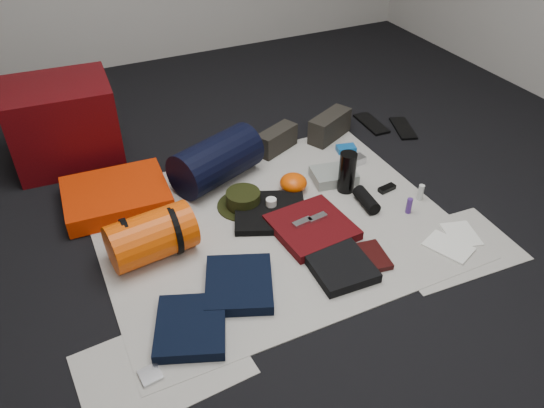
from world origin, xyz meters
name	(u,v)px	position (x,y,z in m)	size (l,w,h in m)	color
floor	(273,226)	(0.00, 0.00, -0.01)	(4.50, 4.50, 0.02)	black
newspaper_mat	(273,224)	(0.00, 0.00, 0.00)	(1.60, 1.30, 0.01)	silver
newspaper_sheet_front_left	(162,365)	(-0.70, -0.55, 0.00)	(0.58, 0.40, 0.00)	silver
newspaper_sheet_front_right	(451,248)	(0.65, -0.50, 0.00)	(0.58, 0.40, 0.00)	silver
red_cabinet	(64,123)	(-0.77, 1.02, 0.22)	(0.54, 0.45, 0.45)	#4A0508
sleeping_pad	(116,195)	(-0.63, 0.48, 0.05)	(0.50, 0.41, 0.09)	red
stuff_sack	(151,236)	(-0.57, 0.02, 0.11)	(0.21, 0.21, 0.36)	#E04703
sack_strap_left	(128,243)	(-0.67, 0.02, 0.11)	(0.22, 0.22, 0.03)	black
sack_strap_right	(174,230)	(-0.47, 0.02, 0.11)	(0.22, 0.22, 0.03)	black
navy_duffel	(216,160)	(-0.11, 0.45, 0.13)	(0.24, 0.24, 0.47)	black
boonie_brim	(243,205)	(-0.07, 0.19, 0.01)	(0.26, 0.26, 0.01)	black
boonie_crown	(243,199)	(-0.07, 0.19, 0.05)	(0.17, 0.17, 0.07)	black
hiking_boot_left	(277,140)	(0.31, 0.60, 0.07)	(0.26, 0.10, 0.13)	#28251F
hiking_boot_right	(330,126)	(0.66, 0.60, 0.08)	(0.30, 0.11, 0.15)	#28251F
flip_flop_left	(371,124)	(0.98, 0.63, 0.01)	(0.10, 0.28, 0.02)	black
flip_flop_right	(403,128)	(1.12, 0.49, 0.01)	(0.10, 0.27, 0.01)	black
trousers_navy_a	(191,327)	(-0.56, -0.45, 0.03)	(0.26, 0.29, 0.05)	black
trousers_navy_b	(239,284)	(-0.31, -0.32, 0.03)	(0.27, 0.31, 0.05)	black
trousers_charcoal	(340,265)	(0.12, -0.40, 0.03)	(0.25, 0.28, 0.04)	black
black_tshirt	(270,212)	(0.01, 0.06, 0.02)	(0.34, 0.32, 0.03)	black
red_shirt	(312,227)	(0.14, -0.13, 0.03)	(0.34, 0.34, 0.05)	#48070A
orange_stuff_sack	(293,183)	(0.21, 0.20, 0.05)	(0.14, 0.14, 0.09)	#E04703
first_aid_pouch	(334,175)	(0.45, 0.19, 0.03)	(0.22, 0.17, 0.06)	gray
water_bottle	(347,172)	(0.46, 0.09, 0.11)	(0.09, 0.09, 0.22)	black
speaker	(366,200)	(0.48, -0.07, 0.04)	(0.07, 0.07, 0.17)	black
compact_camera	(355,160)	(0.64, 0.28, 0.03)	(0.11, 0.06, 0.04)	silver
cyan_case	(346,149)	(0.66, 0.41, 0.02)	(0.11, 0.07, 0.03)	#10569F
toiletry_purple	(409,206)	(0.63, -0.21, 0.05)	(0.03, 0.03, 0.08)	#462578
toiletry_clear	(421,192)	(0.75, -0.14, 0.05)	(0.03, 0.03, 0.08)	silver
paperback_book	(372,256)	(0.29, -0.41, 0.02)	(0.12, 0.18, 0.03)	black
map_booklet	(448,247)	(0.64, -0.50, 0.01)	(0.14, 0.20, 0.01)	white
map_printout	(461,234)	(0.75, -0.45, 0.01)	(0.14, 0.18, 0.01)	white
sunglasses	(387,188)	(0.65, -0.01, 0.02)	(0.10, 0.04, 0.02)	black
key_cluster	(150,375)	(-0.75, -0.58, 0.01)	(0.07, 0.07, 0.01)	silver
tape_roll	(271,202)	(0.03, 0.09, 0.06)	(0.05, 0.05, 0.04)	silver
energy_bar_a	(302,222)	(0.10, -0.11, 0.06)	(0.10, 0.04, 0.01)	silver
energy_bar_b	(317,217)	(0.18, -0.11, 0.06)	(0.10, 0.04, 0.01)	silver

